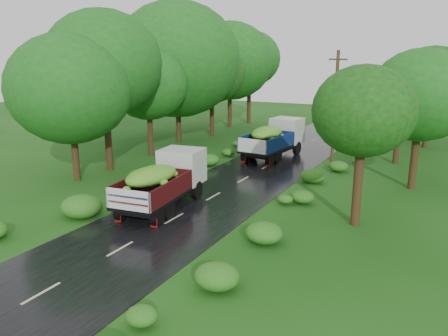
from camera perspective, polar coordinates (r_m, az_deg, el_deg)
The scene contains 9 objects.
ground at distance 19.08m, azimuth -13.42°, elevation -10.27°, with size 120.00×120.00×0.00m, color #113F0D.
road at distance 22.75m, azimuth -5.13°, elevation -5.80°, with size 6.50×80.00×0.02m, color black.
road_lines at distance 23.54m, azimuth -3.80°, elevation -5.04°, with size 0.12×69.60×0.00m.
truck_near at distance 23.35m, azimuth -7.66°, elevation -1.35°, with size 3.07×6.79×2.76m.
truck_far at distance 34.98m, azimuth 6.74°, elevation 4.06°, with size 3.12×7.14×2.91m.
utility_pole at distance 32.03m, azimuth 14.29°, elevation 7.51°, with size 1.40×0.58×8.27m.
trees_left at distance 40.70m, azimuth -5.18°, elevation 12.99°, with size 6.07×32.05×9.74m.
trees_right at distance 35.78m, azimuth 23.85°, elevation 9.16°, with size 5.06×32.47×7.23m.
shrubs at distance 30.25m, azimuth 4.13°, elevation -0.00°, with size 11.90×44.00×0.70m.
Camera 1 is at (11.72, -12.87, 7.81)m, focal length 35.00 mm.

